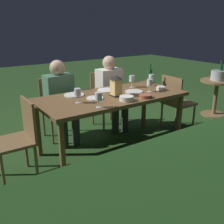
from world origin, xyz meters
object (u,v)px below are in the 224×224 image
(person_in_green, at_px, (61,98))
(wine_glass_a, at_px, (98,97))
(chair_head_near, at_px, (176,101))
(bowl_bread, at_px, (126,98))
(chair_side_left_a, at_px, (105,96))
(plate_a, at_px, (74,95))
(green_bottle_on_table, at_px, (150,76))
(wine_glass_b, at_px, (150,83))
(dining_table, at_px, (112,99))
(side_table, at_px, (216,92))
(ice_bucket, at_px, (219,75))
(wine_glass_c, at_px, (132,79))
(lantern_centerpiece, at_px, (116,84))
(plate_c, at_px, (107,90))
(chair_head_far, at_px, (19,136))
(wine_glass_e, at_px, (78,93))
(plate_d, at_px, (95,98))
(chair_side_left_b, at_px, (56,105))
(wine_glass_d, at_px, (151,78))
(bowl_salad, at_px, (145,96))
(plate_b, at_px, (134,92))
(person_in_cream, at_px, (112,89))
(bowl_olives, at_px, (161,88))

(person_in_green, xyz_separation_m, wine_glass_a, (-0.02, 0.98, 0.23))
(chair_head_near, bearing_deg, bowl_bread, 14.32)
(person_in_green, relative_size, chair_side_left_a, 1.32)
(wine_glass_a, bearing_deg, plate_a, -90.13)
(chair_side_left_a, bearing_deg, green_bottle_on_table, 127.47)
(chair_side_left_a, relative_size, wine_glass_b, 5.15)
(person_in_green, bearing_deg, dining_table, 123.62)
(side_table, bearing_deg, green_bottle_on_table, -6.57)
(ice_bucket, bearing_deg, green_bottle_on_table, -6.56)
(person_in_green, distance_m, wine_glass_c, 1.02)
(plate_a, bearing_deg, lantern_centerpiece, 143.80)
(dining_table, xyz_separation_m, plate_c, (-0.07, -0.23, 0.06))
(lantern_centerpiece, relative_size, wine_glass_a, 1.57)
(chair_head_far, distance_m, chair_side_left_a, 1.81)
(wine_glass_e, xyz_separation_m, plate_d, (-0.25, -0.04, -0.11))
(wine_glass_a, height_order, wine_glass_c, same)
(chair_side_left_b, distance_m, wine_glass_a, 1.23)
(green_bottle_on_table, height_order, bowl_bread, green_bottle_on_table)
(plate_d, bearing_deg, ice_bucket, -177.63)
(person_in_green, bearing_deg, wine_glass_d, 155.66)
(wine_glass_c, xyz_separation_m, plate_d, (0.73, 0.22, -0.11))
(chair_side_left_a, xyz_separation_m, ice_bucket, (-1.92, 0.74, 0.27))
(lantern_centerpiece, distance_m, bowl_salad, 0.39)
(plate_c, bearing_deg, chair_head_far, 10.40)
(green_bottle_on_table, height_order, wine_glass_d, green_bottle_on_table)
(wine_glass_d, bearing_deg, bowl_salad, 41.67)
(wine_glass_a, bearing_deg, green_bottle_on_table, -154.75)
(chair_head_near, distance_m, plate_d, 1.48)
(dining_table, relative_size, lantern_centerpiece, 7.09)
(chair_head_far, relative_size, plate_c, 3.46)
(wine_glass_a, relative_size, plate_d, 0.84)
(chair_head_near, xyz_separation_m, lantern_centerpiece, (1.17, 0.06, 0.42))
(plate_a, relative_size, bowl_bread, 1.50)
(wine_glass_d, bearing_deg, lantern_centerpiece, 12.34)
(plate_c, bearing_deg, dining_table, 73.05)
(dining_table, xyz_separation_m, plate_b, (-0.33, 0.04, 0.06))
(wine_glass_b, bearing_deg, wine_glass_c, -83.54)
(lantern_centerpiece, relative_size, wine_glass_d, 1.57)
(chair_side_left_a, relative_size, plate_d, 4.30)
(wine_glass_c, bearing_deg, ice_bucket, 176.55)
(plate_b, relative_size, plate_c, 0.93)
(person_in_cream, bearing_deg, green_bottle_on_table, 139.30)
(bowl_salad, bearing_deg, person_in_green, -54.12)
(chair_side_left_b, relative_size, green_bottle_on_table, 3.00)
(lantern_centerpiece, relative_size, bowl_olives, 2.16)
(plate_d, xyz_separation_m, bowl_bread, (-0.26, 0.28, 0.02))
(chair_head_far, relative_size, green_bottle_on_table, 3.00)
(wine_glass_b, xyz_separation_m, plate_b, (0.19, -0.09, -0.11))
(wine_glass_e, bearing_deg, plate_d, -171.40)
(wine_glass_b, height_order, ice_bucket, ice_bucket)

